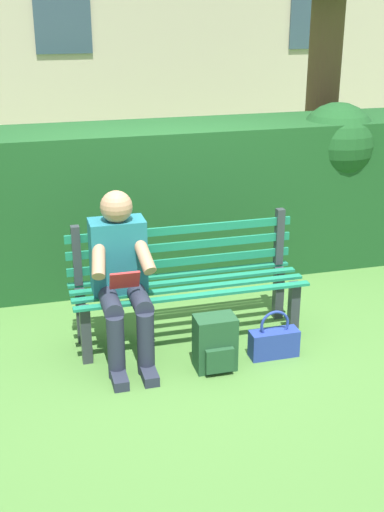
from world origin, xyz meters
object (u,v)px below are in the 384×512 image
object	(u,v)px
backpack	(215,343)
person_seated	(121,273)
handbag	(274,342)
park_bench	(186,279)

from	to	relation	value
backpack	person_seated	bearing A→B (deg)	-32.45
backpack	handbag	size ratio (longest dim) A/B	1.09
person_seated	handbag	xyz separation A→B (m)	(-1.01, 0.31, -0.51)
park_bench	handbag	distance (m)	0.78
person_seated	backpack	size ratio (longest dim) A/B	3.04
handbag	person_seated	bearing A→B (deg)	-17.15
backpack	handbag	world-z (taller)	backpack
park_bench	person_seated	size ratio (longest dim) A/B	1.45
handbag	backpack	bearing A→B (deg)	5.95
park_bench	backpack	bearing A→B (deg)	97.03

